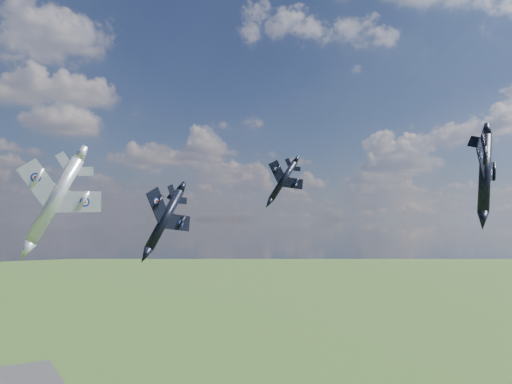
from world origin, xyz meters
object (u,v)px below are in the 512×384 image
jet_lead_navy (165,219)px  jet_high_navy (283,181)px  jet_left_silver (55,200)px  jet_right_navy (485,173)px

jet_lead_navy → jet_high_navy: jet_high_navy is taller
jet_left_silver → jet_high_navy: bearing=35.3°
jet_lead_navy → jet_left_silver: 19.61m
jet_high_navy → jet_left_silver: bearing=-140.9°
jet_right_navy → jet_left_silver: 57.74m
jet_lead_navy → jet_high_navy: (33.07, 16.41, 8.35)m
jet_lead_navy → jet_left_silver: size_ratio=0.95×
jet_lead_navy → jet_high_navy: 37.85m
jet_right_navy → jet_left_silver: size_ratio=1.03×
jet_lead_navy → jet_left_silver: jet_left_silver is taller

